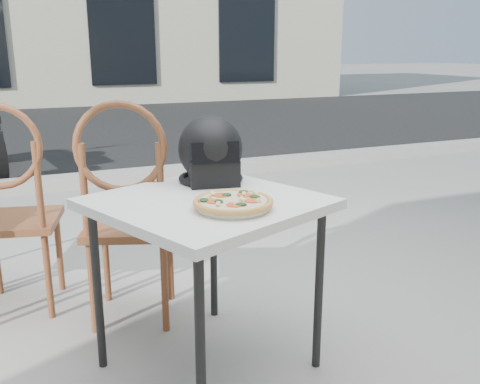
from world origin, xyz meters
name	(u,v)px	position (x,y,z in m)	size (l,w,h in m)	color
ground	(230,302)	(0.00, 0.00, 0.00)	(80.00, 80.00, 0.00)	gray
street_asphalt	(75,131)	(0.00, 7.00, 0.00)	(30.00, 8.00, 0.00)	black
curb	(122,177)	(0.00, 3.00, 0.06)	(30.00, 0.25, 0.12)	#9C9892
cafe_table_main	(207,215)	(-0.32, -0.53, 0.70)	(1.05, 1.05, 0.77)	white
plate	(233,207)	(-0.27, -0.70, 0.78)	(0.37, 0.37, 0.02)	silver
pizza	(233,202)	(-0.27, -0.70, 0.80)	(0.40, 0.40, 0.04)	gold
helmet	(211,153)	(-0.20, -0.26, 0.90)	(0.35, 0.36, 0.30)	black
cafe_chair_main	(127,203)	(-0.54, 0.00, 0.63)	(0.56, 0.56, 1.14)	brown
cafe_chair_side	(9,199)	(-1.06, 0.35, 0.62)	(0.52, 0.52, 1.12)	brown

